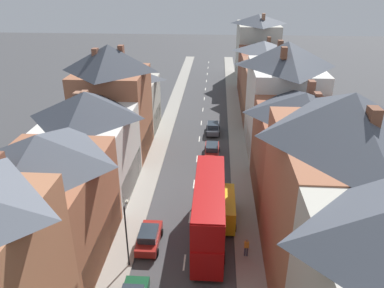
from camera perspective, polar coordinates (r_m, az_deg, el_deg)
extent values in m
cube|color=gray|center=(53.43, -4.23, 1.86)|extent=(2.20, 104.00, 0.14)
cube|color=gray|center=(53.03, 6.76, 1.56)|extent=(2.20, 104.00, 0.14)
cube|color=silver|center=(30.86, -1.16, -17.59)|extent=(0.14, 1.80, 0.01)
cube|color=silver|center=(35.51, -0.32, -11.07)|extent=(0.14, 1.80, 0.01)
cube|color=silver|center=(40.52, 0.29, -6.11)|extent=(0.14, 1.80, 0.01)
cube|color=silver|center=(45.77, 0.76, -2.27)|extent=(0.14, 1.80, 0.01)
cube|color=silver|center=(51.18, 1.13, 0.78)|extent=(0.14, 1.80, 0.01)
cube|color=silver|center=(56.71, 1.43, 3.24)|extent=(0.14, 1.80, 0.01)
cube|color=silver|center=(62.33, 1.68, 5.25)|extent=(0.14, 1.80, 0.01)
cube|color=silver|center=(68.01, 1.88, 6.94)|extent=(0.14, 1.80, 0.01)
cube|color=silver|center=(73.74, 2.06, 8.36)|extent=(0.14, 1.80, 0.01)
cube|color=silver|center=(79.51, 2.21, 9.57)|extent=(0.14, 1.80, 0.01)
cube|color=silver|center=(85.32, 2.34, 10.62)|extent=(0.14, 1.80, 0.01)
cube|color=silver|center=(91.15, 2.46, 11.54)|extent=(0.14, 1.80, 0.01)
cube|color=silver|center=(97.00, 2.56, 12.35)|extent=(0.14, 1.80, 0.01)
cube|color=#A36042|center=(30.73, -20.84, -9.85)|extent=(8.00, 10.69, 8.34)
cube|color=navy|center=(30.90, -13.22, -14.43)|extent=(0.12, 9.84, 3.20)
pyramid|color=#474C56|center=(28.22, -22.45, -0.87)|extent=(8.00, 10.69, 2.30)
cube|color=silver|center=(38.93, -15.03, -1.64)|extent=(8.00, 9.68, 8.10)
cube|color=#1E5133|center=(39.01, -9.12, -5.07)|extent=(0.12, 8.90, 3.20)
pyramid|color=#383D47|center=(36.95, -15.93, 5.79)|extent=(8.00, 9.68, 2.56)
cube|color=#99664C|center=(38.18, -16.07, 7.10)|extent=(0.60, 0.90, 0.92)
cube|color=#99664C|center=(37.75, -17.04, 6.85)|extent=(0.60, 0.90, 0.99)
cube|color=#A36042|center=(46.44, -11.82, 4.61)|extent=(8.00, 8.46, 10.42)
cube|color=navy|center=(46.91, -6.80, 0.41)|extent=(0.12, 7.78, 3.20)
pyramid|color=#383D47|center=(44.64, -12.58, 12.71)|extent=(8.00, 8.46, 2.99)
cube|color=brown|center=(44.70, -14.52, 13.25)|extent=(0.60, 0.90, 1.09)
cube|color=brown|center=(44.83, -10.77, 13.75)|extent=(0.60, 0.90, 1.29)
cube|color=#BCB7A8|center=(54.09, -9.58, 5.95)|extent=(8.00, 7.22, 7.36)
cube|color=#1E5133|center=(54.04, -5.35, 3.83)|extent=(0.12, 6.65, 3.20)
pyramid|color=#474C56|center=(52.82, -9.94, 10.67)|extent=(8.00, 7.22, 1.82)
cube|color=brown|center=(52.43, -10.67, 11.22)|extent=(0.60, 0.90, 1.26)
cube|color=brown|center=(53.65, -11.03, 11.54)|extent=(0.60, 0.90, 1.35)
cube|color=#A36042|center=(27.36, 20.65, -10.35)|extent=(8.00, 11.46, 11.57)
cube|color=olive|center=(29.04, 11.56, -17.23)|extent=(0.12, 10.54, 3.20)
pyramid|color=#474C56|center=(24.16, 23.19, 3.93)|extent=(8.00, 11.46, 2.91)
cube|color=brown|center=(22.37, 25.90, 3.52)|extent=(0.60, 0.90, 1.22)
cube|color=#935138|center=(37.45, 15.90, -2.04)|extent=(8.00, 11.22, 9.03)
cube|color=maroon|center=(38.18, 9.58, -5.81)|extent=(0.12, 10.32, 3.20)
pyramid|color=#383D47|center=(35.40, 16.93, 5.95)|extent=(8.00, 11.22, 1.98)
cube|color=brown|center=(35.84, 18.56, 6.73)|extent=(0.60, 0.90, 0.92)
cube|color=brown|center=(37.52, 17.70, 8.07)|extent=(0.60, 0.90, 1.48)
cube|color=silver|center=(47.31, 13.51, 5.10)|extent=(8.00, 11.31, 10.86)
cube|color=olive|center=(48.19, 8.45, 1.00)|extent=(0.12, 10.41, 3.20)
pyramid|color=#474C56|center=(45.55, 14.37, 13.20)|extent=(8.00, 11.31, 2.79)
cube|color=brown|center=(47.74, 13.31, 14.48)|extent=(0.60, 0.90, 1.09)
cube|color=brown|center=(42.54, 13.84, 13.34)|extent=(0.60, 0.90, 1.25)
cube|color=brown|center=(58.60, 11.71, 7.76)|extent=(8.00, 11.90, 8.36)
cube|color=navy|center=(58.98, 7.69, 5.53)|extent=(0.12, 10.95, 3.20)
pyramid|color=#474C56|center=(57.36, 12.16, 12.69)|extent=(8.00, 11.90, 1.94)
cube|color=#99664C|center=(54.98, 13.33, 12.71)|extent=(0.60, 0.90, 1.18)
cube|color=#99664C|center=(54.25, 12.25, 12.74)|extent=(0.60, 0.90, 1.35)
cube|color=brown|center=(69.68, 10.56, 10.48)|extent=(8.00, 11.20, 8.22)
cube|color=olive|center=(69.98, 7.17, 8.64)|extent=(0.12, 10.30, 3.20)
pyramid|color=#565B66|center=(68.66, 10.89, 14.49)|extent=(8.00, 11.20, 1.70)
cube|color=brown|center=(71.35, 11.64, 15.26)|extent=(0.60, 0.90, 1.11)
cube|color=#BCB7A8|center=(80.59, 9.81, 13.62)|extent=(8.00, 11.97, 11.45)
cube|color=#1E5133|center=(81.16, 6.78, 10.90)|extent=(0.12, 11.01, 3.20)
pyramid|color=#383D47|center=(79.62, 10.16, 18.29)|extent=(8.00, 11.97, 1.76)
cube|color=#99664C|center=(77.06, 10.84, 18.50)|extent=(0.60, 0.90, 1.24)
cube|color=#B70F0F|center=(32.19, 2.56, -11.77)|extent=(2.44, 10.80, 2.50)
cube|color=#B70F0F|center=(30.82, 2.65, -8.18)|extent=(2.44, 10.58, 2.30)
cube|color=#B70F0F|center=(30.19, 2.69, -6.27)|extent=(2.39, 10.37, 0.10)
cube|color=#28333D|center=(36.52, 2.79, -6.52)|extent=(2.20, 0.10, 1.20)
cube|color=#28333D|center=(35.39, 2.87, -3.34)|extent=(2.20, 0.10, 1.10)
cube|color=#28333D|center=(32.07, 0.41, -11.33)|extent=(0.06, 9.18, 0.90)
cube|color=#28333D|center=(30.80, 0.42, -7.95)|extent=(0.06, 9.18, 0.90)
cube|color=yellow|center=(35.02, 2.90, -2.18)|extent=(1.34, 0.08, 0.32)
cylinder|color=black|center=(35.61, 0.68, -9.99)|extent=(0.30, 1.00, 1.00)
cylinder|color=black|center=(35.59, 4.67, -10.11)|extent=(0.30, 1.00, 1.00)
cylinder|color=black|center=(30.64, -0.01, -16.72)|extent=(0.30, 1.00, 1.00)
cylinder|color=black|center=(30.61, 4.75, -16.87)|extent=(0.30, 1.00, 1.00)
cube|color=#4C515B|center=(52.92, 3.21, 2.34)|extent=(1.70, 4.03, 0.68)
cube|color=#28333D|center=(52.49, 3.22, 2.90)|extent=(1.46, 2.02, 0.60)
cylinder|color=black|center=(54.22, 2.32, 2.53)|extent=(0.20, 0.62, 0.62)
cylinder|color=black|center=(54.21, 4.12, 2.48)|extent=(0.20, 0.62, 0.62)
cylinder|color=black|center=(51.91, 2.24, 1.49)|extent=(0.20, 0.62, 0.62)
cylinder|color=black|center=(51.90, 4.11, 1.44)|extent=(0.20, 0.62, 0.62)
cube|color=maroon|center=(46.21, 3.06, -1.07)|extent=(1.70, 4.39, 0.76)
cube|color=#28333D|center=(45.72, 3.07, -0.42)|extent=(1.46, 2.19, 0.60)
cylinder|color=black|center=(47.62, 2.06, -0.74)|extent=(0.20, 0.62, 0.62)
cylinder|color=black|center=(47.61, 4.10, -0.80)|extent=(0.20, 0.62, 0.62)
cylinder|color=black|center=(45.18, 1.94, -2.23)|extent=(0.20, 0.62, 0.62)
cylinder|color=black|center=(45.17, 4.09, -2.29)|extent=(0.20, 0.62, 0.62)
cube|color=maroon|center=(32.27, -6.53, -14.07)|extent=(1.70, 4.11, 0.67)
cube|color=#28333D|center=(31.72, -6.65, -13.41)|extent=(1.46, 2.05, 0.60)
cylinder|color=black|center=(33.60, -7.59, -13.06)|extent=(0.20, 0.62, 0.62)
cylinder|color=black|center=(33.34, -4.64, -13.25)|extent=(0.20, 0.62, 0.62)
cylinder|color=black|center=(31.68, -8.48, -15.86)|extent=(0.20, 0.62, 0.62)
cylinder|color=black|center=(31.39, -5.32, -16.10)|extent=(0.20, 0.62, 0.62)
cube|color=yellow|center=(34.45, 4.86, -9.69)|extent=(1.96, 5.20, 2.10)
cube|color=#28333D|center=(36.43, 4.84, -7.03)|extent=(1.76, 0.10, 0.90)
cylinder|color=black|center=(36.29, 3.21, -9.56)|extent=(0.24, 0.72, 0.72)
cylinder|color=black|center=(36.34, 6.35, -9.63)|extent=(0.24, 0.72, 0.72)
cylinder|color=black|center=(33.76, 3.12, -12.54)|extent=(0.24, 0.72, 0.72)
cylinder|color=black|center=(33.81, 6.53, -12.61)|extent=(0.24, 0.72, 0.72)
cylinder|color=#3D4256|center=(31.25, 8.07, -15.90)|extent=(0.14, 0.14, 0.84)
cylinder|color=#3D4256|center=(31.26, 8.41, -15.90)|extent=(0.14, 0.14, 0.84)
cube|color=gold|center=(30.81, 8.32, -14.92)|extent=(0.36, 0.22, 0.54)
sphere|color=#9E7051|center=(30.57, 8.36, -14.36)|extent=(0.22, 0.22, 0.22)
cylinder|color=black|center=(29.19, -9.92, -13.87)|extent=(0.12, 0.12, 5.50)
cylinder|color=black|center=(27.99, -10.11, -9.05)|extent=(0.08, 0.90, 0.08)
cube|color=beige|center=(28.40, -9.89, -8.68)|extent=(0.20, 0.32, 0.20)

